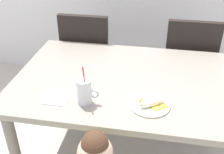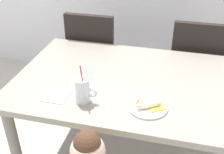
% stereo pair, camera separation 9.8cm
% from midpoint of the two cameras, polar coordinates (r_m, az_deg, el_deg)
% --- Properties ---
extents(dining_table, '(1.50, 0.99, 0.75)m').
position_cam_midpoint_polar(dining_table, '(1.87, 5.25, -2.82)').
color(dining_table, gray).
rests_on(dining_table, ground).
extents(dining_chair_left, '(0.44, 0.44, 0.96)m').
position_cam_midpoint_polar(dining_chair_left, '(2.58, -2.61, 4.59)').
color(dining_chair_left, black).
rests_on(dining_chair_left, ground).
extents(dining_chair_right, '(0.44, 0.45, 0.96)m').
position_cam_midpoint_polar(dining_chair_right, '(2.53, 17.59, 2.40)').
color(dining_chair_right, black).
rests_on(dining_chair_right, ground).
extents(milk_cup, '(0.13, 0.08, 0.25)m').
position_cam_midpoint_polar(milk_cup, '(1.58, -4.27, -3.05)').
color(milk_cup, silver).
rests_on(milk_cup, dining_table).
extents(snack_plate, '(0.23, 0.23, 0.01)m').
position_cam_midpoint_polar(snack_plate, '(1.58, 9.04, -5.98)').
color(snack_plate, white).
rests_on(snack_plate, dining_table).
extents(peeled_banana, '(0.17, 0.14, 0.07)m').
position_cam_midpoint_polar(peeled_banana, '(1.56, 9.65, -5.56)').
color(peeled_banana, '#F4EAC6').
rests_on(peeled_banana, snack_plate).
extents(paper_napkin, '(0.15, 0.15, 0.00)m').
position_cam_midpoint_polar(paper_napkin, '(1.68, -9.85, -3.73)').
color(paper_napkin, silver).
rests_on(paper_napkin, dining_table).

